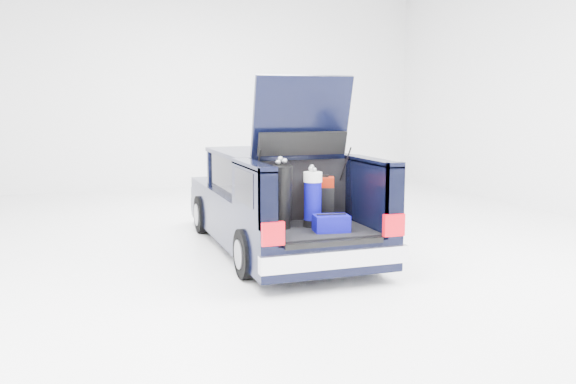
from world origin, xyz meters
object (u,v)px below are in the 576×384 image
object	(u,v)px
car	(275,203)
red_suitcase	(320,199)
blue_golf_bag	(313,199)
black_golf_bag	(282,197)
blue_duffel	(331,223)

from	to	relation	value
car	red_suitcase	size ratio (longest dim) A/B	7.60
red_suitcase	blue_golf_bag	bearing A→B (deg)	-104.21
car	red_suitcase	world-z (taller)	car
car	blue_golf_bag	xyz separation A→B (m)	(0.03, -1.48, 0.28)
black_golf_bag	red_suitcase	bearing A→B (deg)	18.07
black_golf_bag	blue_duffel	size ratio (longest dim) A/B	1.95
blue_duffel	red_suitcase	bearing A→B (deg)	88.94
black_golf_bag	blue_duffel	bearing A→B (deg)	-41.38
car	red_suitcase	distance (m)	1.24
car	black_golf_bag	size ratio (longest dim) A/B	5.28
black_golf_bag	blue_golf_bag	world-z (taller)	black_golf_bag
blue_golf_bag	car	bearing A→B (deg)	81.84
black_golf_bag	blue_golf_bag	xyz separation A→B (m)	(0.41, 0.00, -0.05)
car	red_suitcase	bearing A→B (deg)	-78.91
red_suitcase	car	bearing A→B (deg)	122.66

